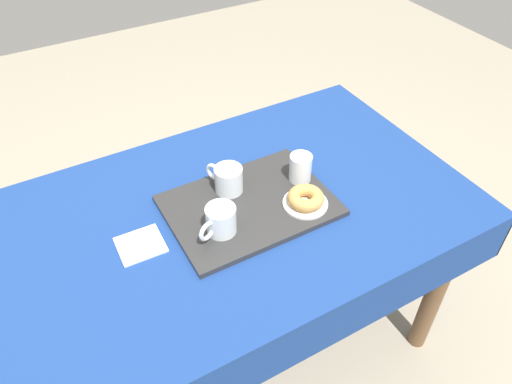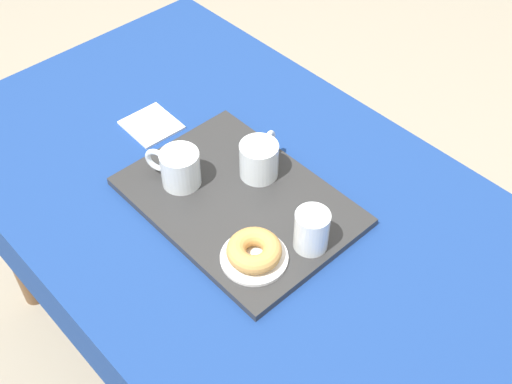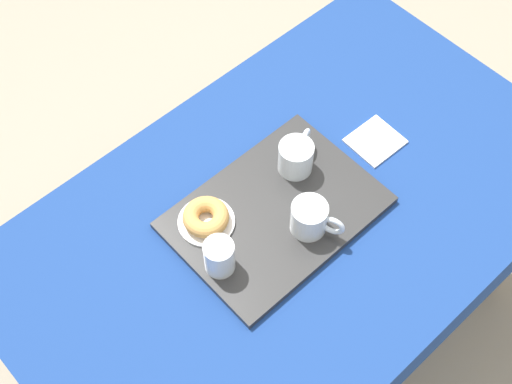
% 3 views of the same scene
% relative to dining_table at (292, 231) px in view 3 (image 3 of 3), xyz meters
% --- Properties ---
extents(ground_plane, '(6.00, 6.00, 0.00)m').
position_rel_dining_table_xyz_m(ground_plane, '(0.00, 0.00, -0.62)').
color(ground_plane, gray).
extents(dining_table, '(1.39, 0.85, 0.72)m').
position_rel_dining_table_xyz_m(dining_table, '(0.00, 0.00, 0.00)').
color(dining_table, navy).
rests_on(dining_table, ground).
extents(serving_tray, '(0.47, 0.34, 0.02)m').
position_rel_dining_table_xyz_m(serving_tray, '(0.04, -0.02, 0.10)').
color(serving_tray, '#2D2D2D').
rests_on(serving_tray, dining_table).
extents(tea_mug_left, '(0.08, 0.12, 0.08)m').
position_rel_dining_table_xyz_m(tea_mug_left, '(0.01, 0.06, 0.15)').
color(tea_mug_left, white).
rests_on(tea_mug_left, serving_tray).
extents(tea_mug_right, '(0.12, 0.08, 0.08)m').
position_rel_dining_table_xyz_m(tea_mug_right, '(-0.08, -0.08, 0.15)').
color(tea_mug_right, white).
rests_on(tea_mug_right, serving_tray).
extents(water_glass_near, '(0.07, 0.07, 0.09)m').
position_rel_dining_table_xyz_m(water_glass_near, '(0.22, 0.00, 0.15)').
color(water_glass_near, white).
rests_on(water_glass_near, serving_tray).
extents(donut_plate_left, '(0.13, 0.13, 0.01)m').
position_rel_dining_table_xyz_m(donut_plate_left, '(0.18, -0.10, 0.12)').
color(donut_plate_left, white).
rests_on(donut_plate_left, serving_tray).
extents(sugar_donut_left, '(0.11, 0.11, 0.04)m').
position_rel_dining_table_xyz_m(sugar_donut_left, '(0.18, -0.10, 0.14)').
color(sugar_donut_left, tan).
rests_on(sugar_donut_left, donut_plate_left).
extents(paper_napkin, '(0.12, 0.11, 0.01)m').
position_rel_dining_table_xyz_m(paper_napkin, '(-0.29, -0.01, 0.10)').
color(paper_napkin, white).
rests_on(paper_napkin, dining_table).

